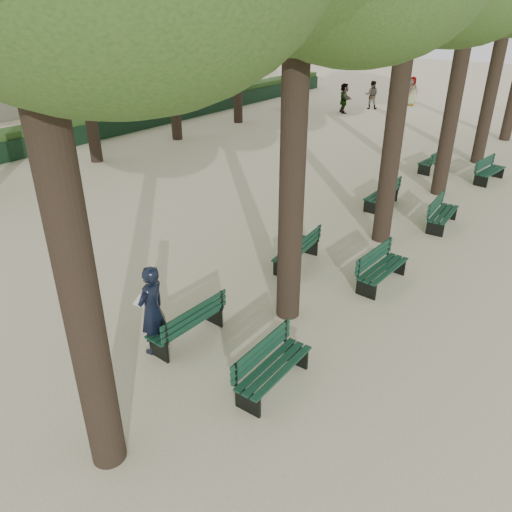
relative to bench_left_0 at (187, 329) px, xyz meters
The scene contains 16 objects.
ground 1.04m from the bench_left_0, 111.50° to the right, with size 120.00×120.00×0.00m, color beige.
bench_left_0 is the anchor object (origin of this frame).
bench_left_1 4.17m from the bench_left_0, 90.00° to the left, with size 0.75×1.85×0.92m.
bench_left_2 9.56m from the bench_left_0, 90.00° to the left, with size 0.58×1.80×0.92m.
bench_left_3 14.65m from the bench_left_0, 90.00° to the left, with size 0.76×1.85×0.92m.
bench_right_0 2.27m from the bench_left_0, ahead, with size 0.60×1.81×0.92m.
bench_right_1 5.12m from the bench_left_0, 63.71° to the left, with size 0.66×1.83×0.92m.
bench_right_2 9.35m from the bench_left_0, 75.97° to the left, with size 0.70×1.84×0.92m.
bench_right_3 14.75m from the bench_left_0, 81.16° to the left, with size 0.81×1.86×0.92m.
man_with_map 0.97m from the bench_left_0, 115.36° to the right, with size 0.67×0.81×1.90m.
pedestrian_a 26.73m from the bench_left_0, 107.34° to the left, with size 0.86×0.35×1.76m, color #262628.
pedestrian_e 24.86m from the bench_left_0, 110.71° to the left, with size 1.68×0.36×1.81m, color #262628.
pedestrian_d 28.98m from the bench_left_0, 102.69° to the left, with size 0.91×0.37×1.86m, color #262628.
fence 18.37m from the bench_left_0, 146.76° to the left, with size 0.08×42.00×0.90m, color black.
hedge 18.96m from the bench_left_0, 147.92° to the left, with size 1.20×42.00×1.20m, color #244819.
building_far 44.37m from the bench_left_0, 138.94° to the left, with size 12.00×16.00×7.00m, color #B7B2A3.
Camera 1 is at (6.65, -5.03, 6.35)m, focal length 35.00 mm.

